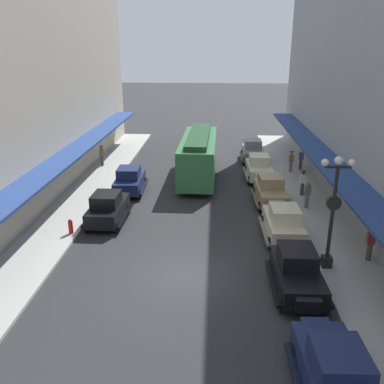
# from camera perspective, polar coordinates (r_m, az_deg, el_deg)

# --- Properties ---
(ground_plane) EXTENTS (200.00, 200.00, 0.00)m
(ground_plane) POSITION_cam_1_polar(r_m,az_deg,el_deg) (18.80, -1.03, -11.35)
(ground_plane) COLOR #2D2D30
(sidewalk_left) EXTENTS (3.00, 60.00, 0.15)m
(sidewalk_left) POSITION_cam_1_polar(r_m,az_deg,el_deg) (20.65, -22.59, -9.73)
(sidewalk_left) COLOR #B7B5AD
(sidewalk_left) RESTS_ON ground
(sidewalk_right) EXTENTS (3.00, 60.00, 0.15)m
(sidewalk_right) POSITION_cam_1_polar(r_m,az_deg,el_deg) (19.75, 21.67, -10.99)
(sidewalk_right) COLOR #B7B5AD
(sidewalk_right) RESTS_ON ground
(parked_car_0) EXTENTS (2.19, 4.28, 1.84)m
(parked_car_0) POSITION_cam_1_polar(r_m,az_deg,el_deg) (24.11, -11.51, -2.04)
(parked_car_0) COLOR black
(parked_car_0) RESTS_ON ground
(parked_car_1) EXTENTS (2.20, 4.28, 1.84)m
(parked_car_1) POSITION_cam_1_polar(r_m,az_deg,el_deg) (31.77, 9.22, 3.37)
(parked_car_1) COLOR beige
(parked_car_1) RESTS_ON ground
(parked_car_2) EXTENTS (2.21, 4.29, 1.84)m
(parked_car_2) POSITION_cam_1_polar(r_m,az_deg,el_deg) (22.19, 12.45, -4.05)
(parked_car_2) COLOR beige
(parked_car_2) RESTS_ON ground
(parked_car_3) EXTENTS (2.18, 4.28, 1.84)m
(parked_car_3) POSITION_cam_1_polar(r_m,az_deg,el_deg) (17.76, 14.26, -10.47)
(parked_car_3) COLOR black
(parked_car_3) RESTS_ON ground
(parked_car_4) EXTENTS (2.26, 4.30, 1.84)m
(parked_car_4) POSITION_cam_1_polar(r_m,az_deg,el_deg) (13.40, 19.10, -22.27)
(parked_car_4) COLOR #19234C
(parked_car_4) RESTS_ON ground
(parked_car_5) EXTENTS (2.18, 4.27, 1.84)m
(parked_car_5) POSITION_cam_1_polar(r_m,az_deg,el_deg) (36.91, 8.36, 5.68)
(parked_car_5) COLOR slate
(parked_car_5) RESTS_ON ground
(parked_car_6) EXTENTS (2.27, 4.31, 1.84)m
(parked_car_6) POSITION_cam_1_polar(r_m,az_deg,el_deg) (26.83, 10.78, 0.24)
(parked_car_6) COLOR #997F5B
(parked_car_6) RESTS_ON ground
(parked_car_7) EXTENTS (2.26, 4.30, 1.84)m
(parked_car_7) POSITION_cam_1_polar(r_m,az_deg,el_deg) (28.82, -8.58, 1.73)
(parked_car_7) COLOR #19234C
(parked_car_7) RESTS_ON ground
(streetcar) EXTENTS (2.68, 9.64, 3.46)m
(streetcar) POSITION_cam_1_polar(r_m,az_deg,el_deg) (31.40, 0.92, 5.25)
(streetcar) COLOR #33723F
(streetcar) RESTS_ON ground
(lamp_post_with_clock) EXTENTS (1.42, 0.44, 5.16)m
(lamp_post_with_clock) POSITION_cam_1_polar(r_m,az_deg,el_deg) (18.95, 18.82, -2.15)
(lamp_post_with_clock) COLOR black
(lamp_post_with_clock) RESTS_ON sidewalk_right
(fire_hydrant) EXTENTS (0.24, 0.24, 0.82)m
(fire_hydrant) POSITION_cam_1_polar(r_m,az_deg,el_deg) (23.03, -16.37, -4.55)
(fire_hydrant) COLOR #B21E19
(fire_hydrant) RESTS_ON sidewalk_left
(pedestrian_0) EXTENTS (0.36, 0.28, 1.67)m
(pedestrian_0) POSITION_cam_1_polar(r_m,az_deg,el_deg) (20.97, 23.33, -6.50)
(pedestrian_0) COLOR #4C4238
(pedestrian_0) RESTS_ON sidewalk_right
(pedestrian_1) EXTENTS (0.36, 0.28, 1.67)m
(pedestrian_1) POSITION_cam_1_polar(r_m,az_deg,el_deg) (33.62, 13.48, 4.10)
(pedestrian_1) COLOR slate
(pedestrian_1) RESTS_ON sidewalk_right
(pedestrian_2) EXTENTS (0.36, 0.28, 1.67)m
(pedestrian_2) POSITION_cam_1_polar(r_m,az_deg,el_deg) (35.30, -12.31, 4.91)
(pedestrian_2) COLOR #4C4238
(pedestrian_2) RESTS_ON sidewalk_left
(pedestrian_3) EXTENTS (0.36, 0.28, 1.67)m
(pedestrian_3) POSITION_cam_1_polar(r_m,az_deg,el_deg) (28.52, 14.98, 1.22)
(pedestrian_3) COLOR #4C4238
(pedestrian_3) RESTS_ON sidewalk_right
(pedestrian_4) EXTENTS (0.36, 0.24, 1.64)m
(pedestrian_4) POSITION_cam_1_polar(r_m,az_deg,el_deg) (34.49, 14.76, 4.33)
(pedestrian_4) COLOR #4C4238
(pedestrian_4) RESTS_ON sidewalk_right
(pedestrian_5) EXTENTS (0.36, 0.24, 1.64)m
(pedestrian_5) POSITION_cam_1_polar(r_m,az_deg,el_deg) (26.38, 15.60, -0.38)
(pedestrian_5) COLOR slate
(pedestrian_5) RESTS_ON sidewalk_right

